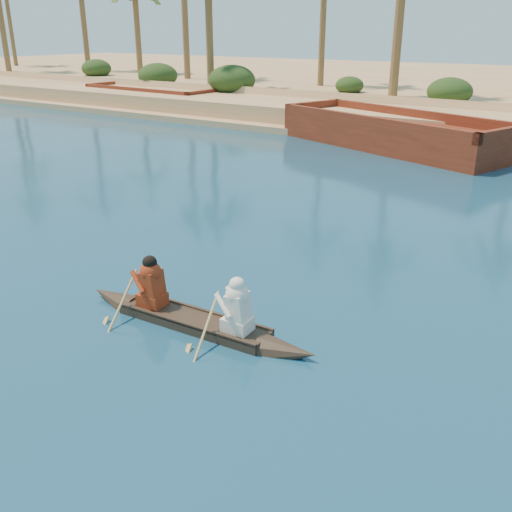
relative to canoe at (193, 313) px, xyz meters
The scene contains 5 objects.
sandy_embankment 44.75m from the canoe, 95.38° to the left, with size 150.00×51.00×1.50m.
shrub_cluster 29.48m from the canoe, 98.18° to the left, with size 100.00×6.00×2.40m, color #203C15, non-canonical shape.
canoe is the anchor object (origin of this frame).
barge_left 34.65m from the canoe, 134.60° to the left, with size 10.95×4.17×1.80m.
barge_mid 19.98m from the canoe, 100.11° to the left, with size 12.49×7.63×1.98m.
Camera 1 is at (10.77, -5.31, 5.50)m, focal length 40.00 mm.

